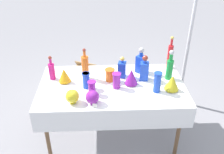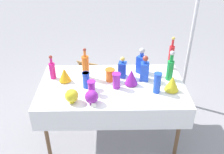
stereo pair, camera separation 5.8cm
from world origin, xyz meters
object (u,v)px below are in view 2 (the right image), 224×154
Objects in this scene: slender_vase_1 at (157,82)px; slender_vase_3 at (116,80)px; fluted_vase_2 at (131,77)px; cardboard_box_behind_left at (88,80)px; tall_bottle_3 at (170,68)px; round_bowl_0 at (72,96)px; slender_vase_4 at (86,80)px; slender_vase_0 at (110,74)px; tall_bottle_1 at (86,67)px; fluted_vase_1 at (172,83)px; tall_bottle_2 at (52,70)px; canopy_pole at (192,36)px; square_decanter_2 at (122,69)px; slender_vase_2 at (92,87)px; square_decanter_1 at (145,70)px; tall_bottle_0 at (171,56)px; square_decanter_0 at (141,62)px; fluted_vase_0 at (65,75)px; round_bowl_1 at (92,97)px.

slender_vase_1 is 0.44m from slender_vase_3.
cardboard_box_behind_left is (-0.58, 1.02, -0.66)m from fluted_vase_2.
slender_vase_1 is at bearing -126.36° from tall_bottle_3.
cardboard_box_behind_left is at bearing 87.86° from round_bowl_0.
slender_vase_4 is (-0.76, 0.11, -0.02)m from slender_vase_1.
slender_vase_0 is 0.25m from fluted_vase_2.
fluted_vase_2 reaches higher than slender_vase_3.
tall_bottle_1 is 0.30m from slender_vase_0.
fluted_vase_1 is at bearing -18.14° from slender_vase_0.
tall_bottle_2 reaches higher than slender_vase_1.
round_bowl_0 is 0.05× the size of canopy_pole.
slender_vase_2 is (-0.34, -0.34, -0.02)m from square_decanter_2.
tall_bottle_0 is at bearing 37.26° from square_decanter_1.
tall_bottle_3 is 2.46× the size of slender_vase_0.
tall_bottle_1 is (-1.04, -0.22, -0.02)m from tall_bottle_0.
canopy_pole reaches higher than slender_vase_4.
square_decanter_0 is 1.76× the size of slender_vase_4.
tall_bottle_1 is 0.78× the size of cardboard_box_behind_left.
tall_bottle_2 is 0.91× the size of square_decanter_0.
square_decanter_2 reaches higher than fluted_vase_2.
square_decanter_2 is 0.25m from slender_vase_3.
tall_bottle_3 is 0.97m from slender_vase_4.
fluted_vase_1 is (1.18, -0.21, 0.00)m from fluted_vase_0.
round_bowl_0 is (-0.13, -0.27, -0.02)m from slender_vase_4.
fluted_vase_0 is 0.91× the size of fluted_vase_2.
slender_vase_0 is at bearing 161.86° from fluted_vase_1.
slender_vase_4 is (0.02, -0.20, -0.05)m from tall_bottle_1.
fluted_vase_1 is at bearing -16.61° from tall_bottle_1.
slender_vase_3 is at bearing 167.86° from slender_vase_1.
slender_vase_2 is at bearing -83.15° from cardboard_box_behind_left.
canopy_pole reaches higher than cardboard_box_behind_left.
tall_bottle_0 is 2.83× the size of slender_vase_0.
fluted_vase_2 is 0.54m from round_bowl_1.
slender_vase_4 is 0.50m from fluted_vase_2.
tall_bottle_1 is at bearing -86.01° from cardboard_box_behind_left.
tall_bottle_2 is at bearing -164.31° from canopy_pole.
tall_bottle_3 is 0.14× the size of canopy_pole.
tall_bottle_0 is at bearing 79.86° from fluted_vase_1.
slender_vase_0 reaches higher than cardboard_box_behind_left.
tall_bottle_2 reaches higher than fluted_vase_2.
cardboard_box_behind_left is at bearing 134.05° from square_decanter_0.
tall_bottle_1 is at bearing 94.85° from slender_vase_4.
tall_bottle_1 reaches higher than round_bowl_1.
fluted_vase_1 is 0.95× the size of fluted_vase_2.
tall_bottle_0 is 0.64m from square_decanter_2.
slender_vase_1 is 1.60× the size of round_bowl_1.
fluted_vase_2 is at bearing -60.44° from cardboard_box_behind_left.
canopy_pole is (1.73, 0.49, 0.20)m from tall_bottle_2.
tall_bottle_1 is at bearing -177.37° from square_decanter_2.
cardboard_box_behind_left is at bearing 138.41° from tall_bottle_3.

